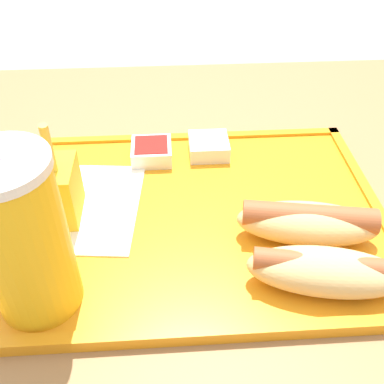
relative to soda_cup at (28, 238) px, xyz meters
name	(u,v)px	position (x,y,z in m)	size (l,w,h in m)	color
food_tray	(192,216)	(-0.14, -0.11, -0.08)	(0.44, 0.32, 0.01)	orange
paper_napkin	(65,205)	(0.00, -0.13, -0.08)	(0.19, 0.17, 0.00)	white
soda_cup	(28,238)	(0.00, 0.00, 0.00)	(0.08, 0.08, 0.19)	gold
hot_dog_far	(331,270)	(-0.26, 0.00, -0.06)	(0.15, 0.08, 0.04)	#DBB270
hot_dog_near	(312,222)	(-0.26, -0.06, -0.06)	(0.15, 0.07, 0.04)	#DBB270
fries_carton	(47,191)	(0.01, -0.11, -0.04)	(0.07, 0.06, 0.12)	gold
sauce_cup_mayo	(212,146)	(-0.17, -0.22, -0.07)	(0.05, 0.05, 0.02)	silver
sauce_cup_ketchup	(155,151)	(-0.10, -0.21, -0.07)	(0.05, 0.05, 0.02)	silver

